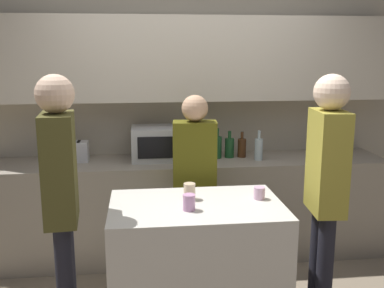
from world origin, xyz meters
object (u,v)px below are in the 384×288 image
toaster (74,152)px  potted_plant (333,134)px  cup_1 (259,193)px  cup_2 (189,202)px  bottle_1 (229,147)px  bottle_0 (217,147)px  microwave (160,143)px  cup_0 (189,191)px  person_center (195,176)px  person_left (61,190)px  bottle_3 (259,149)px  person_right (326,182)px  bottle_2 (242,147)px

toaster → potted_plant: (2.43, -0.00, 0.11)m
cup_1 → cup_2: 0.52m
bottle_1 → cup_2: (-0.53, -1.35, -0.05)m
potted_plant → bottle_0: 1.12m
microwave → cup_2: size_ratio=5.09×
cup_0 → person_center: 0.54m
potted_plant → cup_2: potted_plant is taller
cup_2 → bottle_0: bearing=72.9°
toaster → person_left: (0.11, -1.32, 0.05)m
person_left → bottle_3: bearing=122.3°
bottle_3 → person_right: (0.14, -1.18, 0.03)m
toaster → person_right: size_ratio=0.15×
toaster → bottle_1: bearing=-0.2°
toaster → bottle_3: bottle_3 is taller
microwave → person_left: bearing=-117.0°
cup_0 → cup_1: 0.47m
bottle_0 → cup_1: 1.18m
microwave → person_right: person_right is taller
bottle_0 → cup_1: (0.09, -1.18, -0.07)m
bottle_3 → potted_plant: bearing=10.7°
bottle_2 → person_right: size_ratio=0.14×
microwave → cup_2: 1.36m
bottle_2 → person_center: size_ratio=0.15×
toaster → bottle_1: 1.42m
bottle_2 → cup_0: 1.30m
toaster → cup_0: bearing=-51.2°
person_center → microwave: bearing=-62.6°
bottle_3 → cup_0: (-0.74, -1.00, -0.05)m
cup_1 → person_left: bearing=-174.6°
bottle_2 → cup_1: size_ratio=2.92×
potted_plant → cup_0: 1.90m
person_left → microwave: bearing=148.3°
bottle_0 → cup_0: bottle_0 is taller
toaster → potted_plant: 2.43m
cup_2 → cup_1: bearing=18.0°
potted_plant → bottle_2: potted_plant is taller
bottle_0 → person_right: (0.50, -1.30, 0.03)m
cup_2 → microwave: bearing=94.9°
cup_1 → cup_2: (-0.50, -0.16, 0.01)m
cup_2 → person_left: (-0.79, 0.04, 0.10)m
bottle_0 → bottle_3: bottle_0 is taller
person_center → cup_0: bearing=85.2°
person_right → bottle_2: bearing=16.3°
bottle_0 → person_center: 0.67m
bottle_0 → cup_1: bottle_0 is taller
bottle_1 → microwave: bearing=179.6°
potted_plant → person_left: (-2.32, -1.32, -0.05)m
person_center → bottle_2: bearing=-124.2°
cup_0 → person_center: person_center is taller
bottle_0 → cup_2: bottle_0 is taller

